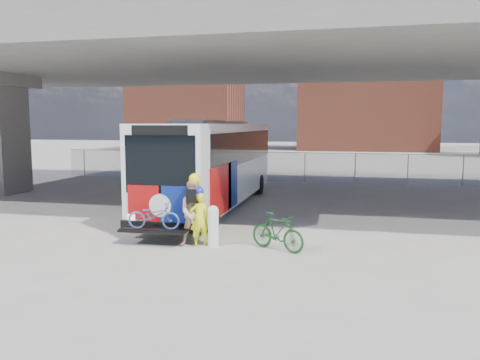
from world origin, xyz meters
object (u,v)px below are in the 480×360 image
(cyclist_tan, at_px, (195,212))
(bike_parked, at_px, (277,232))
(cyclist_hivis, at_px, (199,218))
(bus, at_px, (215,158))
(bollard, at_px, (213,225))

(cyclist_tan, xyz_separation_m, bike_parked, (2.42, 0.01, -0.47))
(cyclist_hivis, bearing_deg, cyclist_tan, -29.69)
(cyclist_hivis, xyz_separation_m, cyclist_tan, (-0.13, -0.01, 0.17))
(bus, xyz_separation_m, bike_parked, (3.60, -6.34, -1.58))
(bus, bearing_deg, bike_parked, -60.38)
(bike_parked, bearing_deg, bus, 57.61)
(cyclist_hivis, distance_m, cyclist_tan, 0.21)
(bus, bearing_deg, cyclist_hivis, -78.26)
(bus, height_order, cyclist_hivis, bus)
(bus, height_order, bike_parked, bus)
(cyclist_tan, bearing_deg, bollard, -22.00)
(bus, xyz_separation_m, cyclist_tan, (1.19, -6.35, -1.10))
(bollard, xyz_separation_m, bike_parked, (1.87, 0.00, -0.11))
(cyclist_hivis, bearing_deg, bus, -113.53)
(bus, bearing_deg, bollard, -74.68)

